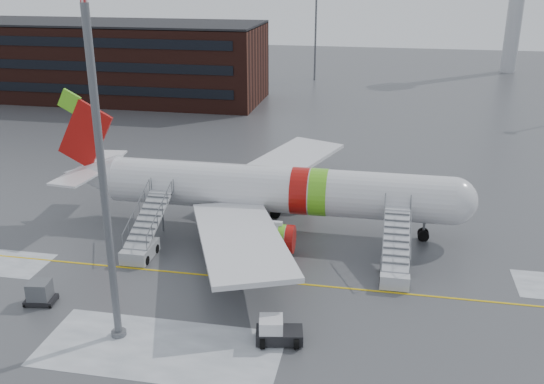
% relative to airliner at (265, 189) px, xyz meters
% --- Properties ---
extents(ground, '(260.00, 260.00, 0.00)m').
position_rel_airliner_xyz_m(ground, '(3.45, -8.04, -3.42)').
color(ground, '#494C4F').
rests_on(ground, ground).
extents(airliner, '(35.03, 32.97, 11.18)m').
position_rel_airliner_xyz_m(airliner, '(0.00, 0.00, 0.00)').
color(airliner, silver).
rests_on(airliner, ground).
extents(airstair_fwd, '(2.05, 7.70, 3.48)m').
position_rel_airliner_xyz_m(airstair_fwd, '(10.70, -6.54, -2.35)').
color(airstair_fwd, silver).
rests_on(airstair_fwd, ground).
extents(airstair_aft, '(2.05, 7.70, 3.48)m').
position_rel_airliner_xyz_m(airstair_aft, '(-8.19, -6.54, -2.35)').
color(airstair_aft, '#A1A4A8').
rests_on(airstair_aft, ground).
extents(pushback_tug, '(2.96, 2.43, 1.56)m').
position_rel_airliner_xyz_m(pushback_tug, '(3.91, -16.06, -2.73)').
color(pushback_tug, black).
rests_on(pushback_tug, ground).
extents(uld_container, '(2.05, 1.61, 1.54)m').
position_rel_airliner_xyz_m(uld_container, '(-12.02, -14.69, -2.70)').
color(uld_container, black).
rests_on(uld_container, ground).
extents(light_mast_near, '(1.20, 1.20, 24.07)m').
position_rel_airliner_xyz_m(light_mast_near, '(-5.46, -17.21, 9.08)').
color(light_mast_near, '#595B60').
rests_on(light_mast_near, ground).
extents(terminal_building, '(62.00, 16.11, 12.30)m').
position_rel_airliner_xyz_m(terminal_building, '(-41.55, 46.95, 2.78)').
color(terminal_building, '#3F1E16').
rests_on(terminal_building, ground).
extents(light_mast_far_n, '(1.20, 1.20, 24.25)m').
position_rel_airliner_xyz_m(light_mast_far_n, '(-4.55, 69.96, 10.42)').
color(light_mast_far_n, '#595B60').
rests_on(light_mast_far_n, ground).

